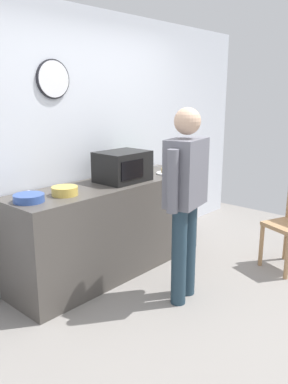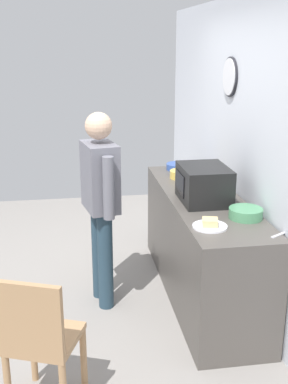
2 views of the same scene
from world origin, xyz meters
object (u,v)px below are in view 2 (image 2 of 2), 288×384
at_px(fork_utensil, 206,173).
at_px(person_standing, 101,196).
at_px(microwave, 204,184).
at_px(cereal_bowl, 181,174).
at_px(wooden_chair, 39,338).
at_px(sandwich_plate, 210,225).
at_px(mixing_bowl, 178,167).
at_px(salad_bowl, 246,213).
at_px(spoon_utensil, 279,235).

xyz_separation_m(fork_utensil, person_standing, (0.75, -1.12, 0.05)).
distance_m(microwave, person_standing, 0.87).
height_order(cereal_bowl, wooden_chair, cereal_bowl).
xyz_separation_m(sandwich_plate, wooden_chair, (0.58, -1.21, -0.43)).
bearing_deg(fork_utensil, microwave, -17.44).
xyz_separation_m(microwave, sandwich_plate, (0.59, -0.11, -0.13)).
relative_size(mixing_bowl, person_standing, 0.15).
xyz_separation_m(salad_bowl, mixing_bowl, (-1.50, -0.18, -0.01)).
bearing_deg(person_standing, fork_utensil, 123.58).
xyz_separation_m(microwave, fork_utensil, (-0.86, 0.27, -0.15)).
distance_m(sandwich_plate, wooden_chair, 1.41).
bearing_deg(salad_bowl, cereal_bowl, -169.12).
height_order(microwave, cereal_bowl, microwave).
bearing_deg(salad_bowl, sandwich_plate, -66.15).
distance_m(salad_bowl, person_standing, 1.20).
height_order(salad_bowl, fork_utensil, salad_bowl).
height_order(sandwich_plate, spoon_utensil, sandwich_plate).
height_order(person_standing, wooden_chair, person_standing).
distance_m(salad_bowl, fork_utensil, 1.30).
bearing_deg(person_standing, cereal_bowl, 126.44).
relative_size(cereal_bowl, wooden_chair, 0.24).
bearing_deg(wooden_chair, mixing_bowl, 148.87).
xyz_separation_m(person_standing, wooden_chair, (1.28, -0.47, -0.46)).
bearing_deg(wooden_chair, sandwich_plate, 115.81).
relative_size(sandwich_plate, wooden_chair, 0.27).
bearing_deg(salad_bowl, microwave, -154.84).
bearing_deg(salad_bowl, wooden_chair, -64.60).
relative_size(fork_utensil, wooden_chair, 0.18).
height_order(microwave, spoon_utensil, microwave).
height_order(sandwich_plate, wooden_chair, sandwich_plate).
height_order(sandwich_plate, salad_bowl, salad_bowl).
distance_m(sandwich_plate, salad_bowl, 0.35).
bearing_deg(wooden_chair, salad_bowl, 115.40).
relative_size(cereal_bowl, fork_utensil, 1.34).
height_order(cereal_bowl, mixing_bowl, cereal_bowl).
bearing_deg(salad_bowl, person_standing, -117.62).
height_order(microwave, mixing_bowl, microwave).
height_order(mixing_bowl, wooden_chair, mixing_bowl).
distance_m(sandwich_plate, cereal_bowl, 1.32).
xyz_separation_m(salad_bowl, spoon_utensil, (0.36, 0.11, -0.04)).
distance_m(mixing_bowl, wooden_chair, 2.64).
bearing_deg(cereal_bowl, microwave, 1.34).
bearing_deg(salad_bowl, spoon_utensil, 17.56).
height_order(salad_bowl, person_standing, person_standing).
relative_size(microwave, cereal_bowl, 2.19).
xyz_separation_m(cereal_bowl, mixing_bowl, (-0.33, 0.04, -0.01)).
xyz_separation_m(salad_bowl, person_standing, (-0.56, -1.06, 0.02)).
relative_size(microwave, person_standing, 0.30).
height_order(salad_bowl, wooden_chair, salad_bowl).
bearing_deg(fork_utensil, spoon_utensil, 1.82).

